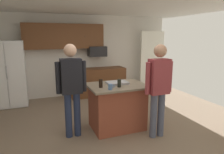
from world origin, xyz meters
TOP-DOWN VIEW (x-y plane):
  - floor at (0.00, 0.00)m, footprint 7.04×7.04m
  - back_wall at (0.00, 2.80)m, footprint 6.40×0.10m
  - french_door_window_panel at (2.60, 2.40)m, footprint 0.90×0.06m
  - cabinet_run_upper at (-0.40, 2.60)m, footprint 2.40×0.38m
  - cabinet_run_lower at (0.60, 2.48)m, footprint 1.80×0.63m
  - refrigerator at (-2.00, 2.38)m, footprint 0.89×0.76m
  - microwave_over_range at (0.60, 2.50)m, footprint 0.56×0.40m
  - kitchen_island at (0.27, -0.00)m, footprint 1.19×0.90m
  - person_guest_by_door at (0.84, -0.64)m, footprint 0.57×0.24m
  - person_host_foreground at (-0.68, -0.05)m, footprint 0.57×0.24m
  - glass_pilsner at (-0.11, -0.08)m, footprint 0.07×0.07m
  - glass_dark_ale at (0.24, -0.18)m, footprint 0.08×0.08m
  - mug_blue_stoneware at (0.01, -0.30)m, footprint 0.12×0.08m
  - serving_tray at (0.30, 0.08)m, footprint 0.44×0.30m

SIDE VIEW (x-z plane):
  - floor at x=0.00m, z-range 0.00..0.00m
  - cabinet_run_lower at x=0.60m, z-range 0.00..0.90m
  - kitchen_island at x=0.27m, z-range 0.01..0.95m
  - refrigerator at x=-2.00m, z-range 0.00..1.82m
  - serving_tray at x=0.30m, z-range 0.94..0.98m
  - mug_blue_stoneware at x=0.01m, z-range 0.94..1.05m
  - glass_dark_ale at x=0.24m, z-range 0.94..1.10m
  - glass_pilsner at x=-0.11m, z-range 0.94..1.10m
  - person_guest_by_door at x=0.84m, z-range 0.15..1.94m
  - person_host_foreground at x=-0.68m, z-range 0.15..1.94m
  - french_door_window_panel at x=2.60m, z-range 0.10..2.10m
  - back_wall at x=0.00m, z-range 0.00..2.60m
  - microwave_over_range at x=0.60m, z-range 1.29..1.61m
  - cabinet_run_upper at x=-0.40m, z-range 1.55..2.30m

